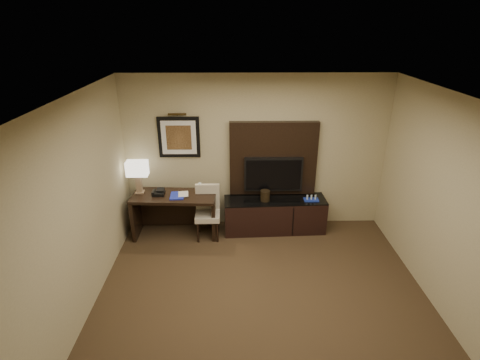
{
  "coord_description": "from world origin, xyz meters",
  "views": [
    {
      "loc": [
        -0.37,
        -3.6,
        3.49
      ],
      "look_at": [
        -0.28,
        1.8,
        1.15
      ],
      "focal_mm": 28.0,
      "sensor_mm": 36.0,
      "label": 1
    }
  ],
  "objects_px": {
    "desk": "(175,215)",
    "water_bottle": "(200,188)",
    "table_lamp": "(138,176)",
    "minibar_tray": "(311,198)",
    "ice_bucket": "(265,196)",
    "credenza": "(275,215)",
    "desk_phone": "(159,192)",
    "tv": "(273,174)",
    "desk_chair": "(208,215)"
  },
  "relations": [
    {
      "from": "tv",
      "to": "desk_chair",
      "type": "xyz_separation_m",
      "value": [
        -1.13,
        -0.36,
        -0.59
      ]
    },
    {
      "from": "tv",
      "to": "minibar_tray",
      "type": "relative_size",
      "value": 3.97
    },
    {
      "from": "desk_chair",
      "to": "desk_phone",
      "type": "distance_m",
      "value": 0.91
    },
    {
      "from": "minibar_tray",
      "to": "desk_phone",
      "type": "bearing_deg",
      "value": -178.96
    },
    {
      "from": "desk",
      "to": "table_lamp",
      "type": "bearing_deg",
      "value": 173.47
    },
    {
      "from": "desk",
      "to": "credenza",
      "type": "height_order",
      "value": "desk"
    },
    {
      "from": "desk",
      "to": "water_bottle",
      "type": "relative_size",
      "value": 8.01
    },
    {
      "from": "desk",
      "to": "tv",
      "type": "height_order",
      "value": "tv"
    },
    {
      "from": "tv",
      "to": "minibar_tray",
      "type": "height_order",
      "value": "tv"
    },
    {
      "from": "table_lamp",
      "to": "minibar_tray",
      "type": "xyz_separation_m",
      "value": [
        2.94,
        -0.05,
        -0.41
      ]
    },
    {
      "from": "desk",
      "to": "credenza",
      "type": "bearing_deg",
      "value": 6.58
    },
    {
      "from": "water_bottle",
      "to": "desk",
      "type": "bearing_deg",
      "value": -168.98
    },
    {
      "from": "desk",
      "to": "desk_chair",
      "type": "height_order",
      "value": "desk_chair"
    },
    {
      "from": "credenza",
      "to": "desk_phone",
      "type": "bearing_deg",
      "value": -179.84
    },
    {
      "from": "water_bottle",
      "to": "credenza",
      "type": "bearing_deg",
      "value": 0.67
    },
    {
      "from": "tv",
      "to": "minibar_tray",
      "type": "distance_m",
      "value": 0.77
    },
    {
      "from": "tv",
      "to": "desk",
      "type": "bearing_deg",
      "value": -171.95
    },
    {
      "from": "table_lamp",
      "to": "water_bottle",
      "type": "relative_size",
      "value": 3.51
    },
    {
      "from": "desk",
      "to": "table_lamp",
      "type": "distance_m",
      "value": 0.91
    },
    {
      "from": "water_bottle",
      "to": "ice_bucket",
      "type": "distance_m",
      "value": 1.13
    },
    {
      "from": "tv",
      "to": "water_bottle",
      "type": "height_order",
      "value": "tv"
    },
    {
      "from": "credenza",
      "to": "table_lamp",
      "type": "bearing_deg",
      "value": 177.45
    },
    {
      "from": "desk_chair",
      "to": "minibar_tray",
      "type": "relative_size",
      "value": 3.39
    },
    {
      "from": "credenza",
      "to": "minibar_tray",
      "type": "bearing_deg",
      "value": -6.69
    },
    {
      "from": "table_lamp",
      "to": "minibar_tray",
      "type": "height_order",
      "value": "table_lamp"
    },
    {
      "from": "table_lamp",
      "to": "credenza",
      "type": "bearing_deg",
      "value": -0.05
    },
    {
      "from": "desk_phone",
      "to": "tv",
      "type": "bearing_deg",
      "value": 7.53
    },
    {
      "from": "credenza",
      "to": "tv",
      "type": "xyz_separation_m",
      "value": [
        -0.03,
        0.14,
        0.72
      ]
    },
    {
      "from": "desk",
      "to": "desk_chair",
      "type": "xyz_separation_m",
      "value": [
        0.57,
        -0.12,
        0.05
      ]
    },
    {
      "from": "table_lamp",
      "to": "minibar_tray",
      "type": "bearing_deg",
      "value": -0.92
    },
    {
      "from": "desk",
      "to": "tv",
      "type": "relative_size",
      "value": 1.41
    },
    {
      "from": "desk",
      "to": "credenza",
      "type": "relative_size",
      "value": 0.8
    },
    {
      "from": "tv",
      "to": "desk_phone",
      "type": "relative_size",
      "value": 5.1
    },
    {
      "from": "desk_phone",
      "to": "water_bottle",
      "type": "distance_m",
      "value": 0.69
    },
    {
      "from": "desk",
      "to": "minibar_tray",
      "type": "relative_size",
      "value": 5.59
    },
    {
      "from": "tv",
      "to": "table_lamp",
      "type": "bearing_deg",
      "value": -176.55
    },
    {
      "from": "table_lamp",
      "to": "ice_bucket",
      "type": "xyz_separation_m",
      "value": [
        2.14,
        -0.04,
        -0.37
      ]
    },
    {
      "from": "minibar_tray",
      "to": "desk_chair",
      "type": "bearing_deg",
      "value": -174.41
    },
    {
      "from": "desk",
      "to": "table_lamp",
      "type": "height_order",
      "value": "table_lamp"
    },
    {
      "from": "desk",
      "to": "water_bottle",
      "type": "xyz_separation_m",
      "value": [
        0.44,
        0.08,
        0.47
      ]
    },
    {
      "from": "table_lamp",
      "to": "ice_bucket",
      "type": "distance_m",
      "value": 2.17
    },
    {
      "from": "desk",
      "to": "minibar_tray",
      "type": "height_order",
      "value": "desk"
    },
    {
      "from": "desk_chair",
      "to": "minibar_tray",
      "type": "bearing_deg",
      "value": 4.8
    },
    {
      "from": "desk",
      "to": "ice_bucket",
      "type": "bearing_deg",
      "value": 5.65
    },
    {
      "from": "desk_phone",
      "to": "ice_bucket",
      "type": "height_order",
      "value": "desk_phone"
    },
    {
      "from": "credenza",
      "to": "minibar_tray",
      "type": "xyz_separation_m",
      "value": [
        0.62,
        -0.05,
        0.35
      ]
    },
    {
      "from": "desk_phone",
      "to": "minibar_tray",
      "type": "relative_size",
      "value": 0.78
    },
    {
      "from": "desk",
      "to": "desk_phone",
      "type": "height_order",
      "value": "desk_phone"
    },
    {
      "from": "desk_chair",
      "to": "water_bottle",
      "type": "height_order",
      "value": "water_bottle"
    },
    {
      "from": "credenza",
      "to": "water_bottle",
      "type": "relative_size",
      "value": 10.0
    }
  ]
}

